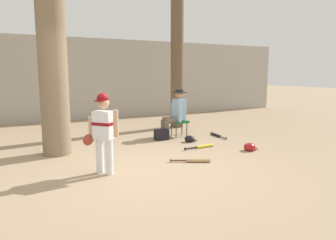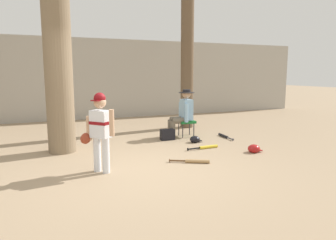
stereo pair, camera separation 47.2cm
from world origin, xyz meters
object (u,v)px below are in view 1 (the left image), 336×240
object	(u,v)px
bat_wood_tan	(195,161)
bat_yellow_trainer	(203,146)
batting_helmet_black	(190,139)
tree_near_player	(51,30)
handbag_beside_stool	(162,135)
tree_behind_spectator	(177,42)
young_ballplayer	(103,128)
batting_helmet_red	(250,147)
bat_black_composite	(217,135)
seated_spectator	(176,112)
folding_stool	(179,122)

from	to	relation	value
bat_wood_tan	bat_yellow_trainer	size ratio (longest dim) A/B	0.91
bat_yellow_trainer	batting_helmet_black	world-z (taller)	batting_helmet_black
bat_wood_tan	bat_yellow_trainer	xyz separation A→B (m)	(0.74, 0.86, -0.00)
tree_near_player	handbag_beside_stool	distance (m)	3.36
tree_behind_spectator	young_ballplayer	world-z (taller)	tree_behind_spectator
batting_helmet_red	bat_black_composite	bearing A→B (deg)	80.34
seated_spectator	handbag_beside_stool	distance (m)	0.76
young_ballplayer	batting_helmet_black	distance (m)	2.89
tree_behind_spectator	bat_black_composite	distance (m)	3.03
bat_yellow_trainer	bat_black_composite	size ratio (longest dim) A/B	1.02
seated_spectator	bat_yellow_trainer	xyz separation A→B (m)	(-0.09, -1.38, -0.61)
young_ballplayer	bat_black_composite	bearing A→B (deg)	25.19
tree_near_player	handbag_beside_stool	world-z (taller)	tree_near_player
young_ballplayer	bat_black_composite	xyz separation A→B (m)	(3.40, 1.60, -0.71)
folding_stool	batting_helmet_black	distance (m)	0.80
tree_behind_spectator	handbag_beside_stool	world-z (taller)	tree_behind_spectator
bat_wood_tan	batting_helmet_red	distance (m)	1.50
seated_spectator	handbag_beside_stool	xyz separation A→B (m)	(-0.52, -0.24, -0.51)
batting_helmet_black	batting_helmet_red	size ratio (longest dim) A/B	0.94
folding_stool	bat_black_composite	bearing A→B (deg)	-32.00
tree_near_player	seated_spectator	bearing A→B (deg)	8.96
bat_wood_tan	handbag_beside_stool	bearing A→B (deg)	81.26
bat_wood_tan	bat_black_composite	bearing A→B (deg)	44.68
seated_spectator	young_ballplayer	bearing A→B (deg)	-139.51
folding_stool	batting_helmet_red	world-z (taller)	folding_stool
young_ballplayer	batting_helmet_black	bearing A→B (deg)	29.28
tree_near_player	young_ballplayer	world-z (taller)	tree_near_player
bat_yellow_trainer	bat_black_composite	xyz separation A→B (m)	(1.01, 0.86, 0.00)
bat_black_composite	batting_helmet_red	size ratio (longest dim) A/B	2.38
bat_yellow_trainer	handbag_beside_stool	bearing A→B (deg)	110.52
folding_stool	batting_helmet_red	size ratio (longest dim) A/B	1.43
bat_wood_tan	bat_black_composite	size ratio (longest dim) A/B	0.94
seated_spectator	bat_yellow_trainer	bearing A→B (deg)	-93.69
batting_helmet_black	handbag_beside_stool	bearing A→B (deg)	133.73
seated_spectator	bat_yellow_trainer	distance (m)	1.51
batting_helmet_black	bat_yellow_trainer	bearing A→B (deg)	-95.21
tree_near_player	tree_behind_spectator	size ratio (longest dim) A/B	1.00
folding_stool	bat_black_composite	distance (m)	1.02
bat_yellow_trainer	batting_helmet_red	bearing A→B (deg)	-41.07
young_ballplayer	handbag_beside_stool	xyz separation A→B (m)	(1.96, 1.88, -0.61)
batting_helmet_black	young_ballplayer	bearing A→B (deg)	-150.72
tree_near_player	handbag_beside_stool	bearing A→B (deg)	5.42
bat_black_composite	batting_helmet_red	bearing A→B (deg)	-99.66
young_ballplayer	seated_spectator	distance (m)	3.26
tree_near_player	batting_helmet_red	world-z (taller)	tree_near_player
bat_yellow_trainer	bat_black_composite	distance (m)	1.32
tree_behind_spectator	bat_black_composite	world-z (taller)	tree_behind_spectator
handbag_beside_stool	batting_helmet_red	world-z (taller)	handbag_beside_stool
bat_yellow_trainer	batting_helmet_black	xyz separation A→B (m)	(0.06, 0.64, 0.04)
folding_stool	young_ballplayer	bearing A→B (deg)	-140.72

